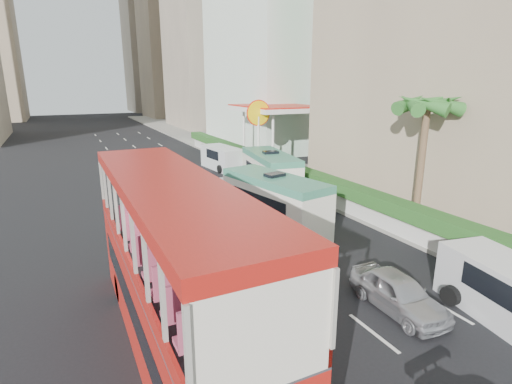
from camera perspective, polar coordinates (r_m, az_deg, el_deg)
ground_plane at (r=15.12m, az=12.30°, el=-14.79°), size 200.00×200.00×0.00m
double_decker_bus at (r=11.48m, az=-11.60°, el=-10.63°), size 2.50×11.00×5.06m
car_silver_lane_a at (r=17.65m, az=-2.58°, el=-9.83°), size 1.50×4.22×1.39m
car_silver_lane_b at (r=15.03m, az=19.41°, el=-15.56°), size 1.65×3.84×1.29m
van_asset at (r=26.76m, az=-3.64°, el=-0.99°), size 2.69×5.07×1.36m
minibus_near at (r=20.83m, az=2.64°, el=-1.61°), size 3.31×6.78×2.88m
minibus_far at (r=27.30m, az=2.06°, el=2.52°), size 3.25×6.84×2.91m
panel_van_far at (r=36.07m, az=-4.83°, el=4.86°), size 2.46×5.13×1.98m
sidewalk at (r=39.85m, az=0.20°, el=4.59°), size 6.00×120.00×0.18m
kerb_wall at (r=28.98m, az=4.93°, el=1.65°), size 0.30×44.00×1.00m
hedge at (r=28.79m, az=4.97°, el=3.29°), size 1.10×44.00×0.70m
palm_tree at (r=21.87m, az=22.47°, el=3.30°), size 0.36×0.36×6.40m
shell_station at (r=38.15m, az=2.92°, el=8.14°), size 6.50×8.00×5.50m
tower_far_a at (r=96.61m, az=-11.65°, el=23.64°), size 14.00×14.00×44.00m
tower_far_b at (r=117.54m, az=-14.56°, el=20.95°), size 14.00×14.00×40.00m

